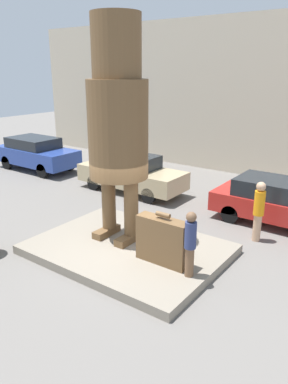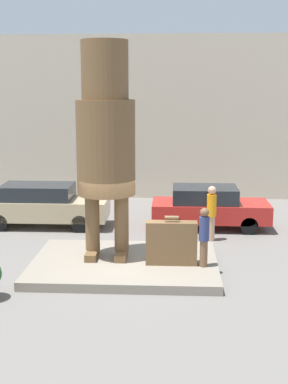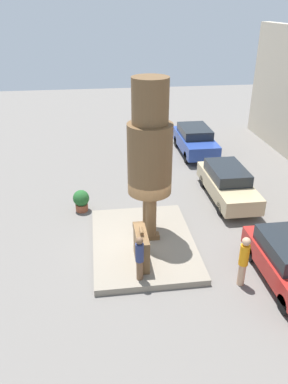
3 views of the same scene
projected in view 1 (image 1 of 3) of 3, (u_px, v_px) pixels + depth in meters
ground_plane at (128, 253)px, 10.52m from camera, size 60.00×60.00×0.00m
pedestal at (128, 249)px, 10.48m from camera, size 5.17×3.84×0.24m
building_backdrop at (263, 98)px, 17.07m from camera, size 28.00×0.60×7.29m
statue_figure at (118, 115)px, 9.87m from camera, size 1.62×1.62×6.00m
giant_suitcase at (163, 241)px, 9.34m from camera, size 1.39×0.40×1.36m
tourist at (190, 242)px, 8.63m from camera, size 0.28×0.28×1.62m
parked_car_blue at (36, 153)px, 18.96m from camera, size 4.51×1.88×1.64m
parked_car_tan at (130, 173)px, 15.58m from camera, size 4.63×1.72×1.55m
parked_car_red at (276, 201)px, 12.29m from camera, size 4.17×1.78×1.50m
worker_hivis at (259, 209)px, 10.98m from camera, size 0.31×0.31×1.84m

